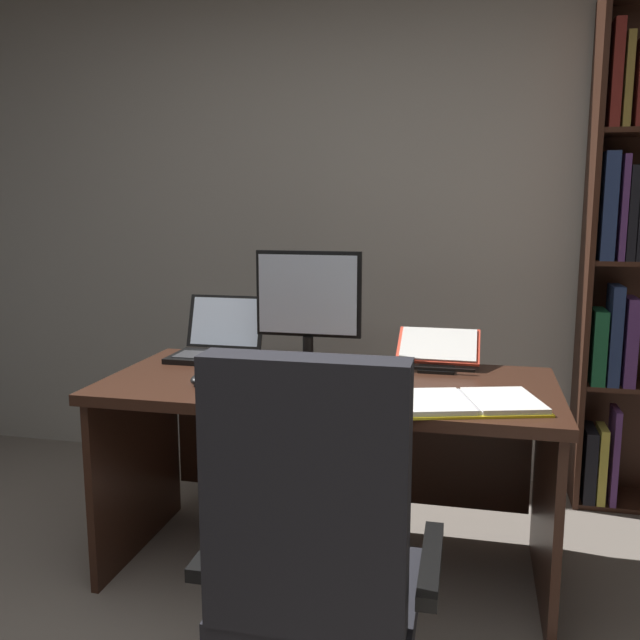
% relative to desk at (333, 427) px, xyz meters
% --- Properties ---
extents(wall_back, '(5.42, 0.12, 2.78)m').
position_rel_desk_xyz_m(wall_back, '(-0.06, 1.04, 0.84)').
color(wall_back, '#B2ADA3').
rests_on(wall_back, ground).
extents(desk, '(1.66, 0.78, 0.76)m').
position_rel_desk_xyz_m(desk, '(0.00, 0.00, 0.00)').
color(desk, '#381E14').
rests_on(desk, ground).
extents(office_chair, '(0.61, 0.60, 1.08)m').
position_rel_desk_xyz_m(office_chair, '(0.16, -0.96, -0.10)').
color(office_chair, black).
rests_on(office_chair, ground).
extents(monitor, '(0.44, 0.16, 0.46)m').
position_rel_desk_xyz_m(monitor, '(-0.14, 0.18, 0.44)').
color(monitor, black).
rests_on(monitor, desk).
extents(laptop, '(0.34, 0.33, 0.25)m').
position_rel_desk_xyz_m(laptop, '(-0.55, 0.20, 0.26)').
color(laptop, black).
rests_on(laptop, desk).
extents(keyboard, '(0.42, 0.15, 0.02)m').
position_rel_desk_xyz_m(keyboard, '(-0.14, -0.24, 0.22)').
color(keyboard, black).
rests_on(keyboard, desk).
extents(computer_mouse, '(0.06, 0.10, 0.04)m').
position_rel_desk_xyz_m(computer_mouse, '(-0.44, -0.24, 0.23)').
color(computer_mouse, black).
rests_on(computer_mouse, desk).
extents(reading_stand_with_book, '(0.33, 0.25, 0.14)m').
position_rel_desk_xyz_m(reading_stand_with_book, '(0.38, 0.24, 0.28)').
color(reading_stand_with_book, black).
rests_on(reading_stand_with_book, desk).
extents(open_binder, '(0.52, 0.40, 0.02)m').
position_rel_desk_xyz_m(open_binder, '(0.51, -0.29, 0.22)').
color(open_binder, yellow).
rests_on(open_binder, desk).
extents(notepad, '(0.19, 0.23, 0.01)m').
position_rel_desk_xyz_m(notepad, '(0.20, -0.10, 0.21)').
color(notepad, silver).
rests_on(notepad, desk).
extents(pen, '(0.14, 0.01, 0.01)m').
position_rel_desk_xyz_m(pen, '(0.22, -0.10, 0.22)').
color(pen, navy).
rests_on(pen, notepad).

